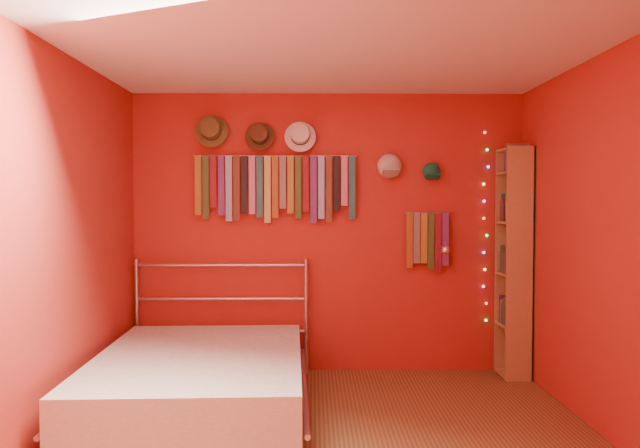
{
  "coord_description": "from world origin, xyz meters",
  "views": [
    {
      "loc": [
        -0.13,
        -3.87,
        1.53
      ],
      "look_at": [
        -0.08,
        0.9,
        1.36
      ],
      "focal_mm": 35.0,
      "sensor_mm": 36.0,
      "label": 1
    }
  ],
  "objects_px": {
    "reading_lamp": "(445,250)",
    "bed": "(200,381)",
    "tie_rack": "(275,185)",
    "bookshelf": "(518,261)"
  },
  "relations": [
    {
      "from": "tie_rack",
      "to": "bookshelf",
      "type": "height_order",
      "value": "bookshelf"
    },
    {
      "from": "tie_rack",
      "to": "bookshelf",
      "type": "xyz_separation_m",
      "value": [
        2.13,
        -0.15,
        -0.66
      ]
    },
    {
      "from": "reading_lamp",
      "to": "bed",
      "type": "relative_size",
      "value": 0.16
    },
    {
      "from": "reading_lamp",
      "to": "bookshelf",
      "type": "height_order",
      "value": "bookshelf"
    },
    {
      "from": "reading_lamp",
      "to": "tie_rack",
      "type": "bearing_deg",
      "value": 172.66
    },
    {
      "from": "tie_rack",
      "to": "bed",
      "type": "xyz_separation_m",
      "value": [
        -0.48,
        -1.1,
        -1.45
      ]
    },
    {
      "from": "reading_lamp",
      "to": "bed",
      "type": "height_order",
      "value": "reading_lamp"
    },
    {
      "from": "bookshelf",
      "to": "bed",
      "type": "xyz_separation_m",
      "value": [
        -2.61,
        -0.95,
        -0.78
      ]
    },
    {
      "from": "reading_lamp",
      "to": "bed",
      "type": "xyz_separation_m",
      "value": [
        -1.95,
        -0.91,
        -0.88
      ]
    },
    {
      "from": "reading_lamp",
      "to": "bookshelf",
      "type": "xyz_separation_m",
      "value": [
        0.65,
        0.04,
        -0.1
      ]
    }
  ]
}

